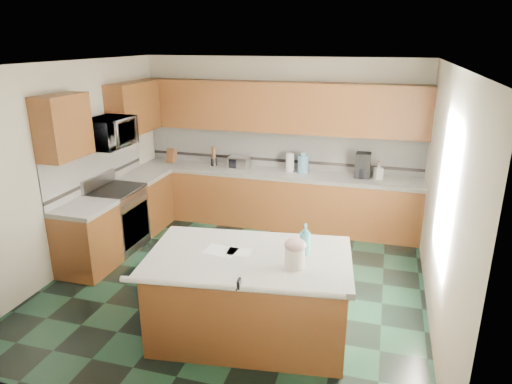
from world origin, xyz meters
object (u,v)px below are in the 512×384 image
(treat_jar, at_px, (295,258))
(island_base, at_px, (249,298))
(soap_bottle_island, at_px, (305,239))
(island_top, at_px, (249,258))
(toaster_oven, at_px, (239,162))
(knife_block, at_px, (172,156))
(coffee_maker, at_px, (363,165))

(treat_jar, bearing_deg, island_base, -178.30)
(soap_bottle_island, bearing_deg, island_base, -165.65)
(island_top, xyz_separation_m, toaster_oven, (-1.09, 3.04, 0.13))
(island_base, height_order, soap_bottle_island, soap_bottle_island)
(knife_block, bearing_deg, coffee_maker, 5.51)
(island_base, distance_m, island_top, 0.46)
(knife_block, bearing_deg, island_base, -47.69)
(island_base, relative_size, soap_bottle_island, 5.99)
(island_top, bearing_deg, soap_bottle_island, 10.98)
(knife_block, relative_size, coffee_maker, 0.66)
(soap_bottle_island, relative_size, coffee_maker, 0.84)
(island_top, height_order, toaster_oven, toaster_oven)
(island_top, height_order, treat_jar, treat_jar)
(treat_jar, distance_m, coffee_maker, 3.22)
(island_top, height_order, coffee_maker, coffee_maker)
(knife_block, bearing_deg, island_top, -47.69)
(knife_block, bearing_deg, soap_bottle_island, -40.21)
(soap_bottle_island, height_order, coffee_maker, coffee_maker)
(island_base, bearing_deg, island_top, 82.52)
(island_base, relative_size, toaster_oven, 5.80)
(knife_block, height_order, coffee_maker, coffee_maker)
(island_base, distance_m, soap_bottle_island, 0.85)
(knife_block, bearing_deg, treat_jar, -43.47)
(island_base, distance_m, coffee_maker, 3.27)
(toaster_oven, bearing_deg, coffee_maker, 5.54)
(treat_jar, relative_size, toaster_oven, 0.59)
(treat_jar, xyz_separation_m, toaster_oven, (-1.57, 3.16, -0.00))
(island_base, height_order, knife_block, knife_block)
(island_base, height_order, coffee_maker, coffee_maker)
(island_top, distance_m, knife_block, 3.82)
(island_base, relative_size, island_top, 0.95)
(toaster_oven, bearing_deg, island_top, -65.56)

